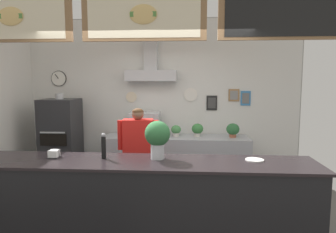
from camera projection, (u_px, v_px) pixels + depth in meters
back_wall_assembly at (161, 96)px, 5.72m from camera, size 5.15×2.39×3.07m
service_counter at (141, 207)px, 3.43m from camera, size 3.85×0.71×1.05m
back_prep_counter at (176, 162)px, 5.61m from camera, size 2.59×0.63×0.92m
pizza_oven at (61, 143)px, 5.53m from camera, size 0.61×0.66×1.70m
shop_worker at (138, 157)px, 4.51m from camera, size 0.59×0.26×1.53m
espresso_machine at (145, 125)px, 5.54m from camera, size 0.52×0.55×0.44m
potted_rosemary at (233, 130)px, 5.47m from camera, size 0.23×0.23×0.25m
potted_thyme at (125, 128)px, 5.61m from camera, size 0.19×0.19×0.24m
potted_sage at (176, 130)px, 5.58m from camera, size 0.18×0.18×0.20m
potted_basil at (197, 129)px, 5.54m from camera, size 0.21×0.21×0.24m
condiment_plate at (255, 160)px, 3.39m from camera, size 0.20×0.20×0.01m
pepper_grinder at (104, 146)px, 3.46m from camera, size 0.05×0.05×0.29m
basil_vase at (157, 137)px, 3.44m from camera, size 0.29×0.29×0.43m
napkin_holder at (54, 154)px, 3.51m from camera, size 0.13×0.12×0.10m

